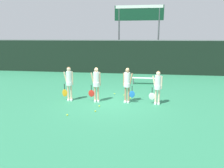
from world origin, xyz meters
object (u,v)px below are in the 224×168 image
at_px(bench_courtside, 145,79).
at_px(tennis_ball_4, 156,96).
at_px(player_1, 96,82).
at_px(player_0, 69,81).
at_px(scoreboard, 139,19).
at_px(tennis_ball_6, 95,111).
at_px(player_3, 158,85).
at_px(tennis_ball_1, 67,115).
at_px(player_2, 127,82).
at_px(tennis_ball_5, 114,94).
at_px(tennis_ball_3, 130,98).
at_px(tennis_ball_2, 124,95).
at_px(tennis_ball_0, 99,106).

height_order(bench_courtside, tennis_ball_4, bench_courtside).
bearing_deg(player_1, player_0, 169.20).
xyz_separation_m(scoreboard, tennis_ball_6, (-1.52, -11.68, -4.86)).
relative_size(player_3, tennis_ball_1, 23.76).
height_order(scoreboard, player_2, scoreboard).
distance_m(scoreboard, bench_courtside, 7.02).
bearing_deg(tennis_ball_4, player_1, -156.10).
xyz_separation_m(player_3, tennis_ball_4, (0.04, 1.38, -0.96)).
height_order(player_0, player_3, player_0).
distance_m(player_1, tennis_ball_4, 3.62).
distance_m(tennis_ball_5, tennis_ball_6, 3.23).
bearing_deg(tennis_ball_4, tennis_ball_1, -137.54).
xyz_separation_m(tennis_ball_1, tennis_ball_3, (2.54, 3.05, -0.00)).
bearing_deg(bench_courtside, player_3, -82.33).
distance_m(tennis_ball_4, tennis_ball_6, 4.14).
bearing_deg(tennis_ball_2, tennis_ball_3, -55.58).
bearing_deg(tennis_ball_2, scoreboard, 86.77).
xyz_separation_m(player_3, tennis_ball_5, (-2.39, 1.60, -0.96)).
bearing_deg(player_2, player_0, -166.54).
bearing_deg(player_2, tennis_ball_5, 131.40).
distance_m(player_1, player_2, 1.61).
xyz_separation_m(tennis_ball_0, tennis_ball_1, (-1.12, -1.43, 0.00)).
bearing_deg(player_3, bench_courtside, 105.52).
height_order(scoreboard, tennis_ball_6, scoreboard).
relative_size(player_1, player_2, 1.01).
height_order(player_1, tennis_ball_3, player_1).
height_order(player_0, tennis_ball_1, player_0).
bearing_deg(tennis_ball_5, player_1, -114.15).
xyz_separation_m(player_1, tennis_ball_1, (-0.81, -2.23, -1.03)).
height_order(scoreboard, tennis_ball_0, scoreboard).
height_order(bench_courtside, player_2, player_2).
xyz_separation_m(tennis_ball_4, tennis_ball_5, (-2.44, 0.23, -0.00)).
bearing_deg(bench_courtside, player_2, -100.78).
relative_size(scoreboard, player_0, 3.38).
bearing_deg(tennis_ball_6, tennis_ball_3, 58.64).
bearing_deg(player_3, tennis_ball_1, -142.04).
relative_size(player_3, tennis_ball_2, 26.40).
xyz_separation_m(bench_courtside, tennis_ball_3, (-0.77, -3.95, -0.37)).
xyz_separation_m(scoreboard, tennis_ball_5, (-1.07, -8.48, -4.86)).
height_order(tennis_ball_4, tennis_ball_6, tennis_ball_4).
height_order(player_0, tennis_ball_2, player_0).
xyz_separation_m(tennis_ball_1, tennis_ball_6, (1.09, 0.67, -0.00)).
bearing_deg(player_2, tennis_ball_1, -124.22).
xyz_separation_m(bench_courtside, tennis_ball_6, (-2.22, -6.33, -0.37)).
xyz_separation_m(player_1, tennis_ball_2, (1.32, 1.42, -1.04)).
bearing_deg(tennis_ball_4, player_3, -91.83).
distance_m(tennis_ball_3, tennis_ball_4, 1.55).
distance_m(tennis_ball_1, tennis_ball_5, 4.16).
height_order(bench_courtside, tennis_ball_3, bench_courtside).
height_order(player_2, player_3, player_2).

